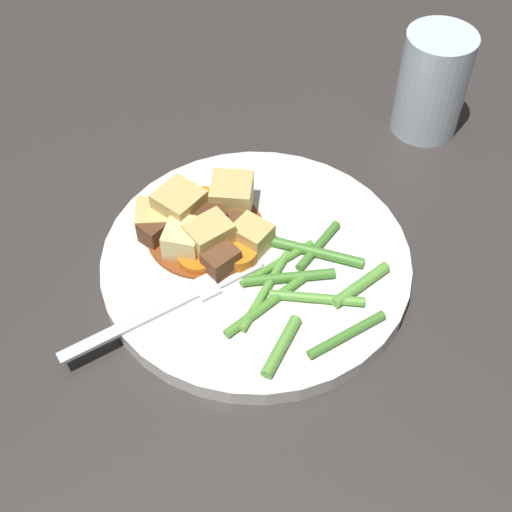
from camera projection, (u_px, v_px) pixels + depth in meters
name	position (u px, v px, depth m)	size (l,w,h in m)	color
ground_plane	(256.00, 268.00, 0.59)	(3.00, 3.00, 0.00)	#383330
dinner_plate	(256.00, 262.00, 0.58)	(0.26, 0.26, 0.02)	white
stew_sauce	(204.00, 235.00, 0.59)	(0.10, 0.10, 0.00)	brown
carrot_slice_0	(198.00, 257.00, 0.57)	(0.03, 0.03, 0.01)	orange
carrot_slice_1	(202.00, 201.00, 0.61)	(0.03, 0.03, 0.01)	orange
carrot_slice_2	(239.00, 254.00, 0.57)	(0.03, 0.03, 0.01)	orange
carrot_slice_3	(177.00, 202.00, 0.61)	(0.03, 0.03, 0.01)	orange
potato_chunk_0	(156.00, 217.00, 0.59)	(0.03, 0.03, 0.02)	#DBBC6B
potato_chunk_1	(209.00, 238.00, 0.57)	(0.03, 0.03, 0.03)	#DBBC6B
potato_chunk_2	(252.00, 236.00, 0.58)	(0.03, 0.03, 0.02)	#DBBC6B
potato_chunk_3	(180.00, 209.00, 0.59)	(0.03, 0.03, 0.04)	#DBBC6B
potato_chunk_4	(184.00, 240.00, 0.57)	(0.03, 0.03, 0.03)	#EAD68C
potato_chunk_5	(232.00, 197.00, 0.60)	(0.03, 0.04, 0.03)	#DBBC6B
meat_chunk_0	(205.00, 218.00, 0.59)	(0.03, 0.03, 0.02)	#4C2B19
meat_chunk_1	(237.00, 224.00, 0.59)	(0.02, 0.02, 0.02)	#56331E
meat_chunk_2	(152.00, 233.00, 0.58)	(0.02, 0.02, 0.02)	#56331E
meat_chunk_3	(221.00, 261.00, 0.56)	(0.03, 0.02, 0.02)	brown
green_bean_0	(347.00, 334.00, 0.52)	(0.01, 0.01, 0.07)	#4C8E33
green_bean_1	(266.00, 305.00, 0.54)	(0.01, 0.01, 0.08)	#599E38
green_bean_2	(361.00, 285.00, 0.55)	(0.01, 0.01, 0.06)	#66AD42
green_bean_3	(289.00, 277.00, 0.56)	(0.01, 0.01, 0.07)	#4C8E33
green_bean_4	(315.00, 252.00, 0.58)	(0.01, 0.01, 0.08)	#4C8E33
green_bean_5	(281.00, 346.00, 0.52)	(0.01, 0.01, 0.05)	#66AD42
green_bean_6	(317.00, 298.00, 0.55)	(0.01, 0.01, 0.07)	#66AD42
green_bean_7	(318.00, 246.00, 0.58)	(0.01, 0.01, 0.06)	#4C8E33
green_bean_8	(279.00, 261.00, 0.57)	(0.01, 0.01, 0.07)	#599E38
green_bean_9	(265.00, 290.00, 0.55)	(0.01, 0.01, 0.08)	#66AD42
fork	(172.00, 304.00, 0.54)	(0.09, 0.16, 0.00)	silver
water_glass	(432.00, 83.00, 0.67)	(0.07, 0.07, 0.10)	silver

